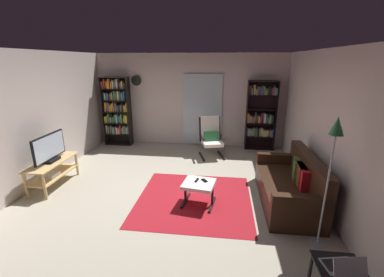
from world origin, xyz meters
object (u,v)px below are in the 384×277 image
(ottoman, at_px, (199,186))
(cell_phone, at_px, (204,180))
(bookshelf_near_sofa, at_px, (261,115))
(tv_remote, at_px, (197,180))
(tv_stand, at_px, (52,170))
(side_table, at_px, (339,277))
(television, at_px, (49,149))
(wall_clock, at_px, (136,81))
(floor_lamp_by_sofa, at_px, (333,148))
(leather_sofa, at_px, (291,186))
(lounge_armchair, at_px, (211,136))
(bookshelf_near_tv, at_px, (117,109))
(laptop, at_px, (345,267))

(ottoman, xyz_separation_m, cell_phone, (0.09, 0.07, 0.08))
(bookshelf_near_sofa, xyz_separation_m, ottoman, (-1.39, -3.13, -0.63))
(bookshelf_near_sofa, relative_size, tv_remote, 13.16)
(tv_stand, xyz_separation_m, side_table, (4.47, -2.10, 0.04))
(side_table, bearing_deg, cell_phone, 128.18)
(television, bearing_deg, wall_clock, 74.46)
(tv_remote, distance_m, wall_clock, 4.06)
(bookshelf_near_sofa, relative_size, floor_lamp_by_sofa, 1.07)
(leather_sofa, bearing_deg, floor_lamp_by_sofa, -82.95)
(television, distance_m, lounge_armchair, 3.66)
(ottoman, bearing_deg, tv_remote, 122.48)
(television, xyz_separation_m, bookshelf_near_sofa, (4.31, 2.79, 0.20))
(cell_phone, distance_m, floor_lamp_by_sofa, 2.08)
(tv_remote, bearing_deg, bookshelf_near_tv, 144.18)
(floor_lamp_by_sofa, height_order, side_table, floor_lamp_by_sofa)
(bookshelf_near_sofa, bearing_deg, laptop, -88.12)
(tv_stand, relative_size, wall_clock, 3.95)
(leather_sofa, bearing_deg, cell_phone, -173.60)
(floor_lamp_by_sofa, distance_m, laptop, 1.32)
(leather_sofa, relative_size, ottoman, 3.09)
(lounge_armchair, distance_m, floor_lamp_by_sofa, 3.71)
(television, bearing_deg, floor_lamp_by_sofa, -13.86)
(bookshelf_near_tv, bearing_deg, laptop, -48.89)
(bookshelf_near_sofa, distance_m, tv_remote, 3.43)
(laptop, bearing_deg, television, 154.28)
(lounge_armchair, xyz_separation_m, tv_remote, (-0.12, -2.36, -0.11))
(television, bearing_deg, ottoman, -6.62)
(floor_lamp_by_sofa, bearing_deg, wall_clock, 133.33)
(bookshelf_near_tv, xyz_separation_m, cell_phone, (2.77, -2.96, -0.63))
(bookshelf_near_tv, height_order, wall_clock, wall_clock)
(tv_stand, bearing_deg, ottoman, -6.27)
(ottoman, distance_m, wall_clock, 4.16)
(bookshelf_near_sofa, distance_m, leather_sofa, 2.97)
(ottoman, bearing_deg, bookshelf_near_sofa, 66.02)
(leather_sofa, height_order, floor_lamp_by_sofa, floor_lamp_by_sofa)
(bookshelf_near_tv, bearing_deg, tv_remote, -48.40)
(ottoman, height_order, side_table, side_table)
(television, distance_m, floor_lamp_by_sofa, 4.81)
(lounge_armchair, xyz_separation_m, floor_lamp_by_sofa, (1.63, -3.22, 0.85))
(wall_clock, bearing_deg, ottoman, -56.98)
(tv_stand, height_order, bookshelf_near_tv, bookshelf_near_tv)
(side_table, bearing_deg, leather_sofa, 88.88)
(bookshelf_near_tv, height_order, lounge_armchair, bookshelf_near_tv)
(ottoman, height_order, cell_phone, cell_phone)
(tv_remote, distance_m, floor_lamp_by_sofa, 2.18)
(ottoman, xyz_separation_m, tv_remote, (-0.04, 0.06, 0.08))
(wall_clock, bearing_deg, cell_phone, -55.26)
(lounge_armchair, xyz_separation_m, side_table, (1.46, -4.19, -0.15))
(cell_phone, distance_m, laptop, 2.40)
(television, relative_size, wall_clock, 3.02)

